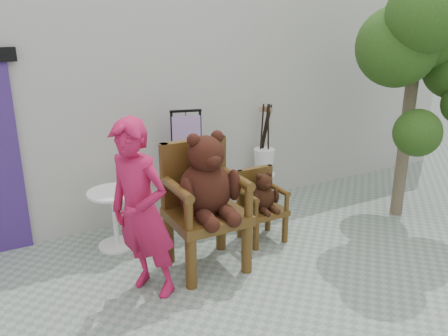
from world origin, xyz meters
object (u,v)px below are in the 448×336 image
person (142,212)px  cafe_table (115,212)px  stool_bucket (264,161)px  chair_big (205,190)px  chair_small (262,199)px  display_stand (187,180)px  tree (423,42)px

person → cafe_table: bearing=147.3°
person → stool_bucket: 2.77m
chair_big → cafe_table: (-0.74, 0.90, -0.45)m
chair_small → person: (-1.67, -0.52, 0.38)m
display_stand → tree: (2.58, -1.28, 1.74)m
tree → chair_big: bearing=177.3°
cafe_table → display_stand: 1.08m
chair_small → display_stand: display_stand is taller
cafe_table → tree: size_ratio=0.23×
display_stand → tree: tree is taller
stool_bucket → chair_big: bearing=-141.7°
chair_big → display_stand: 1.22m
chair_small → display_stand: 1.06m
chair_big → display_stand: size_ratio=1.01×
chair_big → cafe_table: bearing=129.4°
person → tree: 3.94m
cafe_table → display_stand: bearing=12.9°
person → tree: (3.67, 0.13, 1.41)m
chair_big → person: person is taller
chair_big → stool_bucket: bearing=38.3°
cafe_table → stool_bucket: (2.28, 0.31, 0.20)m
chair_small → person: size_ratio=0.48×
chair_big → tree: 3.23m
tree → person: bearing=-178.0°
cafe_table → display_stand: (1.05, 0.24, 0.14)m
chair_big → cafe_table: chair_big is taller
chair_big → tree: size_ratio=0.50×
cafe_table → display_stand: display_stand is taller
person → cafe_table: 1.26m
chair_small → stool_bucket: bearing=55.7°
cafe_table → tree: (3.63, -1.04, 1.88)m
cafe_table → stool_bucket: size_ratio=0.48×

